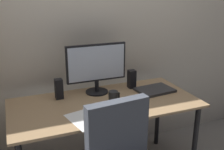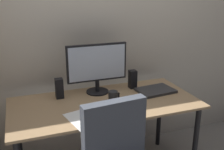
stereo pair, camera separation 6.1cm
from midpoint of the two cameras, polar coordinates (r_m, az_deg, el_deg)
The scene contains 10 objects.
back_wall at distance 2.54m, azimuth -4.86°, elevation 10.65°, with size 6.40×0.10×2.60m, color beige.
desk at distance 2.23m, azimuth -0.72°, elevation -7.75°, with size 1.53×0.73×0.74m.
monitor at distance 2.31m, azimuth -2.46°, elevation 2.08°, with size 0.53×0.20×0.44m.
keyboard at distance 2.03m, azimuth 1.11°, elevation -7.60°, with size 0.29×0.11×0.02m, color silver.
mouse at distance 2.10m, azimuth 6.07°, elevation -6.61°, with size 0.06×0.10×0.03m, color black.
coffee_mug at distance 2.16m, azimuth 1.05°, elevation -4.73°, with size 0.09×0.08×0.10m.
laptop at distance 2.44m, azimuth 10.01°, elevation -3.26°, with size 0.32×0.23×0.02m, color #2D2D30.
speaker_left at distance 2.28m, azimuth -10.47°, elevation -2.83°, with size 0.06×0.07×0.17m, color black.
speaker_right at distance 2.47m, azimuth 5.14°, elevation -0.92°, with size 0.06×0.07×0.17m, color black.
paper_sheet at distance 1.94m, azimuth -5.05°, elevation -9.32°, with size 0.21×0.30×0.00m, color white.
Camera 2 is at (-0.63, -1.90, 1.64)m, focal length 42.72 mm.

